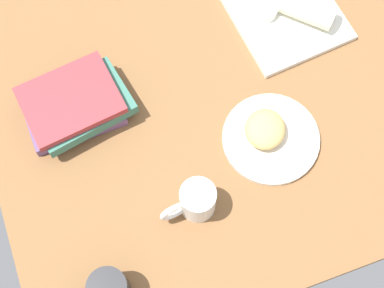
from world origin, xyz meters
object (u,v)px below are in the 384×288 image
(second_mug, at_px, (196,201))
(sauce_cup, at_px, (265,10))
(round_plate, at_px, (271,139))
(book_stack, at_px, (75,106))
(scone_pastry, at_px, (265,129))
(square_plate, at_px, (287,17))
(breakfast_wrap, at_px, (308,9))

(second_mug, bearing_deg, sauce_cup, -129.26)
(round_plate, distance_m, book_stack, 0.44)
(round_plate, bearing_deg, second_mug, 22.59)
(second_mug, bearing_deg, scone_pastry, -152.70)
(round_plate, distance_m, square_plate, 0.32)
(book_stack, bearing_deg, second_mug, 120.83)
(sauce_cup, height_order, book_stack, book_stack)
(round_plate, xyz_separation_m, scone_pastry, (0.01, -0.02, 0.03))
(round_plate, bearing_deg, scone_pastry, -55.21)
(sauce_cup, bearing_deg, second_mug, 50.74)
(sauce_cup, relative_size, book_stack, 0.24)
(breakfast_wrap, height_order, second_mug, second_mug)
(round_plate, relative_size, square_plate, 0.88)
(breakfast_wrap, bearing_deg, scone_pastry, -175.39)
(scone_pastry, bearing_deg, round_plate, 124.79)
(breakfast_wrap, bearing_deg, round_plate, -172.20)
(square_plate, height_order, book_stack, book_stack)
(scone_pastry, xyz_separation_m, sauce_cup, (-0.12, -0.29, -0.01))
(breakfast_wrap, bearing_deg, square_plate, 110.11)
(round_plate, distance_m, second_mug, 0.23)
(round_plate, height_order, book_stack, book_stack)
(square_plate, bearing_deg, second_mug, 44.82)
(scone_pastry, bearing_deg, second_mug, 27.30)
(square_plate, height_order, sauce_cup, sauce_cup)
(breakfast_wrap, xyz_separation_m, book_stack, (0.59, 0.05, -0.01))
(scone_pastry, bearing_deg, breakfast_wrap, -130.54)
(square_plate, xyz_separation_m, breakfast_wrap, (-0.04, 0.02, 0.04))
(square_plate, bearing_deg, round_plate, 60.40)
(breakfast_wrap, relative_size, second_mug, 1.03)
(scone_pastry, relative_size, square_plate, 0.39)
(sauce_cup, distance_m, breakfast_wrap, 0.10)
(breakfast_wrap, distance_m, second_mug, 0.54)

